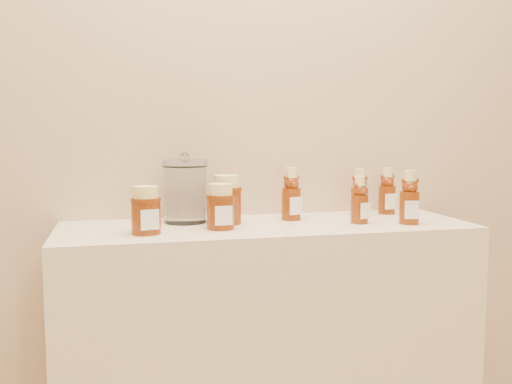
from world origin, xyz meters
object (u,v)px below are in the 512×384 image
object	(u,v)px
display_table	(267,372)
honey_jar_left	(146,210)
glass_canister	(185,189)
bear_bottle_back_left	(291,190)
bear_bottle_front_left	(360,197)

from	to	relation	value
display_table	honey_jar_left	distance (m)	0.63
honey_jar_left	glass_canister	size ratio (longest dim) A/B	0.62
bear_bottle_back_left	glass_canister	distance (m)	0.32
bear_bottle_back_left	honey_jar_left	size ratio (longest dim) A/B	1.44
bear_bottle_front_left	glass_canister	xyz separation A→B (m)	(-0.50, 0.14, 0.02)
bear_bottle_back_left	glass_canister	size ratio (longest dim) A/B	0.90
display_table	honey_jar_left	world-z (taller)	honey_jar_left
bear_bottle_front_left	honey_jar_left	bearing A→B (deg)	165.51
display_table	glass_canister	xyz separation A→B (m)	(-0.23, 0.09, 0.55)
display_table	honey_jar_left	bearing A→B (deg)	-168.75
display_table	bear_bottle_back_left	distance (m)	0.55
display_table	bear_bottle_back_left	size ratio (longest dim) A/B	6.55
display_table	honey_jar_left	size ratio (longest dim) A/B	9.40
honey_jar_left	bear_bottle_front_left	bearing A→B (deg)	-9.38
glass_canister	bear_bottle_front_left	bearing A→B (deg)	-15.17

